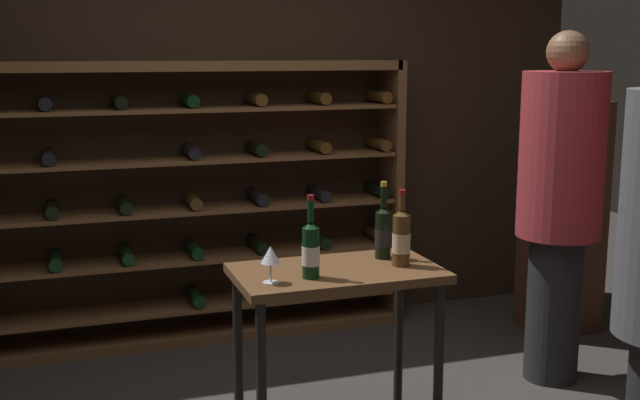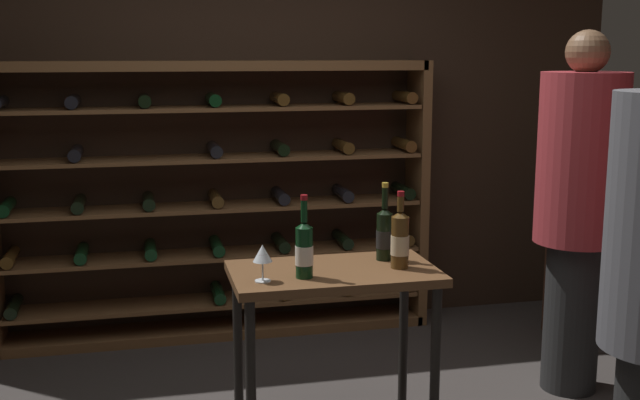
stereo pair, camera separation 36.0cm
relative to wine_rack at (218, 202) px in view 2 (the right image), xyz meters
The scene contains 9 objects.
back_wall 0.61m from the wine_rack, 35.88° to the left, with size 4.84×0.10×2.73m, color #332319.
wine_rack is the anchor object (origin of this frame).
tasting_table 1.66m from the wine_rack, 77.96° to the right, with size 0.91×0.53×0.85m.
person_host_in_suit 2.17m from the wine_rack, 36.03° to the right, with size 0.45×0.45×1.91m.
display_cabinet 2.35m from the wine_rack, 14.42° to the right, with size 0.44×0.36×1.49m, color #4C2D1E.
wine_bottle_red_label 1.78m from the wine_rack, 68.99° to the right, with size 0.08×0.08×0.35m.
wine_bottle_green_slim 1.63m from the wine_rack, 67.91° to the right, with size 0.08×0.08×0.36m.
wine_bottle_gold_foil 1.73m from the wine_rack, 83.64° to the right, with size 0.08×0.08×0.36m.
wine_glass_stemmed_center 1.74m from the wine_rack, 89.70° to the right, with size 0.08×0.08×0.16m.
Camera 2 is at (-0.77, -3.23, 1.80)m, focal length 44.63 mm.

